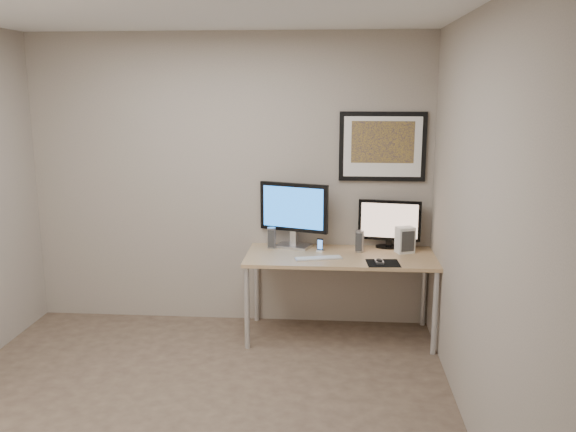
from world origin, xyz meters
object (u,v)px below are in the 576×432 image
at_px(keyboard, 318,258).
at_px(framed_art, 382,146).
at_px(speaker_right, 360,241).
at_px(phone_dock, 320,245).
at_px(desk, 340,263).
at_px(monitor_tv, 389,223).
at_px(fan_unit, 405,240).
at_px(speaker_left, 271,238).
at_px(monitor_large, 294,212).

bearing_deg(keyboard, framed_art, 26.15).
distance_m(speaker_right, phone_dock, 0.34).
bearing_deg(phone_dock, keyboard, -75.53).
xyz_separation_m(desk, monitor_tv, (0.43, 0.28, 0.29)).
distance_m(monitor_tv, keyboard, 0.77).
bearing_deg(speaker_right, fan_unit, 14.66).
distance_m(speaker_left, keyboard, 0.53).
bearing_deg(speaker_right, framed_art, 62.70).
bearing_deg(desk, keyboard, -144.27).
height_order(framed_art, fan_unit, framed_art).
height_order(monitor_large, keyboard, monitor_large).
height_order(monitor_large, fan_unit, monitor_large).
relative_size(desk, speaker_left, 8.56).
bearing_deg(framed_art, desk, -136.54).
height_order(framed_art, speaker_right, framed_art).
xyz_separation_m(monitor_tv, speaker_right, (-0.26, -0.16, -0.13)).
height_order(speaker_right, fan_unit, fan_unit).
relative_size(monitor_tv, keyboard, 1.38).
distance_m(desk, fan_unit, 0.59).
bearing_deg(monitor_tv, framed_art, 152.97).
height_order(phone_dock, fan_unit, fan_unit).
relative_size(speaker_left, keyboard, 0.48).
relative_size(speaker_right, keyboard, 0.48).
relative_size(framed_art, speaker_right, 3.98).
relative_size(speaker_left, phone_dock, 1.58).
distance_m(monitor_large, speaker_left, 0.30).
bearing_deg(fan_unit, keyboard, 178.52).
relative_size(speaker_right, fan_unit, 0.84).
relative_size(monitor_large, phone_dock, 5.18).
xyz_separation_m(monitor_large, keyboard, (0.23, -0.37, -0.31)).
xyz_separation_m(desk, framed_art, (0.35, 0.33, 0.96)).
bearing_deg(speaker_right, desk, -130.83).
height_order(framed_art, speaker_left, framed_art).
bearing_deg(monitor_tv, fan_unit, -42.00).
xyz_separation_m(keyboard, fan_unit, (0.73, 0.26, 0.11)).
relative_size(keyboard, fan_unit, 1.75).
relative_size(monitor_large, monitor_tv, 1.12).
bearing_deg(monitor_large, speaker_right, 7.08).
height_order(monitor_tv, phone_dock, monitor_tv).
bearing_deg(keyboard, fan_unit, 4.36).
distance_m(speaker_left, speaker_right, 0.77).
bearing_deg(keyboard, monitor_large, 107.28).
bearing_deg(keyboard, speaker_left, 128.82).
bearing_deg(monitor_large, keyboard, -39.08).
height_order(desk, monitor_tv, monitor_tv).
bearing_deg(keyboard, monitor_tv, 18.85).
distance_m(monitor_large, keyboard, 0.54).
xyz_separation_m(phone_dock, keyboard, (-0.01, -0.23, -0.05)).
bearing_deg(phone_dock, fan_unit, 18.71).
bearing_deg(framed_art, speaker_left, -171.02).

